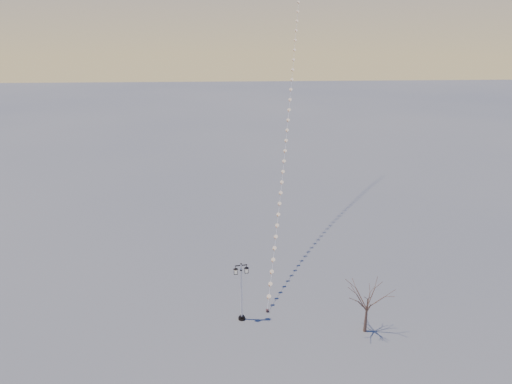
{
  "coord_description": "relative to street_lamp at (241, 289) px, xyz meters",
  "views": [
    {
      "loc": [
        -2.14,
        -25.55,
        18.71
      ],
      "look_at": [
        -0.24,
        6.05,
        7.36
      ],
      "focal_mm": 32.02,
      "sensor_mm": 36.0,
      "label": 1
    }
  ],
  "objects": [
    {
      "name": "ground",
      "position": [
        1.53,
        -0.86,
        -2.38
      ],
      "size": [
        300.0,
        300.0,
        0.0
      ],
      "primitive_type": "plane",
      "color": "#555856",
      "rests_on": "ground"
    },
    {
      "name": "bare_tree",
      "position": [
        8.02,
        -1.79,
        0.0
      ],
      "size": [
        2.07,
        2.07,
        3.44
      ],
      "rotation": [
        0.0,
        0.0,
        0.39
      ],
      "color": "#51392B",
      "rests_on": "ground"
    },
    {
      "name": "street_lamp",
      "position": [
        0.0,
        0.0,
        0.0
      ],
      "size": [
        1.09,
        0.48,
        4.31
      ],
      "rotation": [
        0.0,
        0.0,
        0.15
      ],
      "color": "black",
      "rests_on": "ground"
    },
    {
      "name": "kite_train",
      "position": [
        5.18,
        16.58,
        12.7
      ],
      "size": [
        7.31,
        32.26,
        30.36
      ],
      "rotation": [
        0.0,
        0.0,
        0.37
      ],
      "color": "#341F1E",
      "rests_on": "ground"
    }
  ]
}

